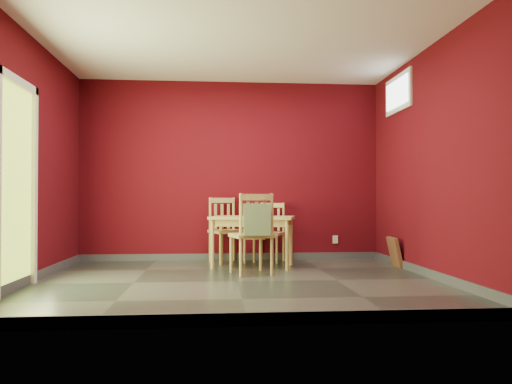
{
  "coord_description": "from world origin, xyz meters",
  "views": [
    {
      "loc": [
        -0.25,
        -5.54,
        0.9
      ],
      "look_at": [
        0.25,
        0.45,
        1.0
      ],
      "focal_mm": 35.0,
      "sensor_mm": 36.0,
      "label": 1
    }
  ],
  "objects": [
    {
      "name": "picture_frame",
      "position": [
        2.19,
        1.05,
        0.2
      ],
      "size": [
        0.16,
        0.41,
        0.4
      ],
      "color": "brown",
      "rests_on": "ground"
    },
    {
      "name": "table_runner",
      "position": [
        0.26,
        1.07,
        0.64
      ],
      "size": [
        0.41,
        0.65,
        0.3
      ],
      "color": "#9C432B",
      "rests_on": "dining_table"
    },
    {
      "name": "outlet_plate",
      "position": [
        1.6,
        1.99,
        0.3
      ],
      "size": [
        0.08,
        0.02,
        0.12
      ],
      "primitive_type": "cube",
      "color": "silver",
      "rests_on": "room_shell"
    },
    {
      "name": "window",
      "position": [
        2.23,
        1.0,
        2.35
      ],
      "size": [
        0.05,
        0.9,
        0.5
      ],
      "color": "white",
      "rests_on": "room_shell"
    },
    {
      "name": "room_shell",
      "position": [
        0.0,
        0.0,
        0.05
      ],
      "size": [
        4.5,
        4.5,
        4.5
      ],
      "color": "#4A070E",
      "rests_on": "ground"
    },
    {
      "name": "chair_far_left",
      "position": [
        -0.08,
        1.72,
        0.48
      ],
      "size": [
        0.58,
        0.58,
        0.94
      ],
      "color": "tan",
      "rests_on": "ground"
    },
    {
      "name": "ground",
      "position": [
        0.0,
        0.0,
        0.0
      ],
      "size": [
        4.5,
        4.5,
        0.0
      ],
      "primitive_type": "plane",
      "color": "#2D342D",
      "rests_on": "ground"
    },
    {
      "name": "dining_table",
      "position": [
        0.26,
        1.17,
        0.6
      ],
      "size": [
        1.22,
        0.88,
        0.68
      ],
      "color": "tan",
      "rests_on": "ground"
    },
    {
      "name": "cat",
      "position": [
        0.28,
        1.21,
        0.78
      ],
      "size": [
        0.38,
        0.43,
        0.19
      ],
      "primitive_type": null,
      "rotation": [
        0.0,
        0.0,
        -0.59
      ],
      "color": "slate",
      "rests_on": "table_runner"
    },
    {
      "name": "tote_bag",
      "position": [
        0.25,
        0.28,
        0.68
      ],
      "size": [
        0.31,
        0.19,
        0.44
      ],
      "color": "#6B8857",
      "rests_on": "chair_near"
    },
    {
      "name": "doorway",
      "position": [
        -2.23,
        -0.4,
        1.12
      ],
      "size": [
        0.06,
        1.01,
        2.13
      ],
      "color": "#B7D838",
      "rests_on": "ground"
    },
    {
      "name": "chair_far_right",
      "position": [
        0.57,
        1.79,
        0.44
      ],
      "size": [
        0.53,
        0.53,
        0.86
      ],
      "color": "tan",
      "rests_on": "ground"
    },
    {
      "name": "chair_near",
      "position": [
        0.21,
        0.51,
        0.5
      ],
      "size": [
        0.56,
        0.56,
        0.98
      ],
      "color": "tan",
      "rests_on": "ground"
    }
  ]
}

